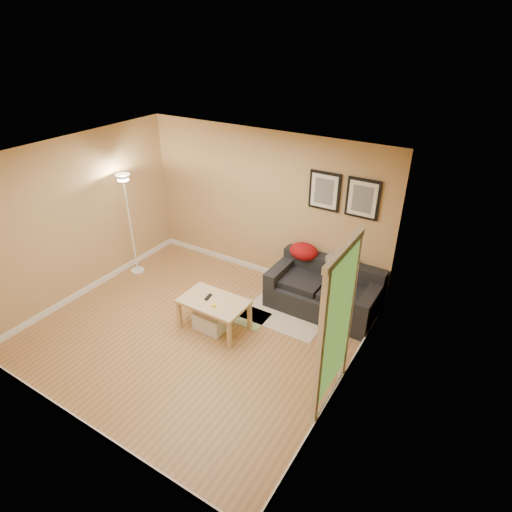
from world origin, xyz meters
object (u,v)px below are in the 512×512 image
at_px(book_stack, 334,339).
at_px(floor_lamp, 131,228).
at_px(sofa, 324,289).
at_px(storage_bin, 211,320).
at_px(side_table, 331,354).
at_px(coffee_table, 214,314).

height_order(book_stack, floor_lamp, floor_lamp).
relative_size(sofa, storage_bin, 3.55).
xyz_separation_m(side_table, book_stack, (0.01, -0.02, 0.28)).
height_order(coffee_table, side_table, coffee_table).
xyz_separation_m(storage_bin, side_table, (1.86, 0.16, 0.10)).
height_order(storage_bin, floor_lamp, floor_lamp).
bearing_deg(side_table, book_stack, -55.89).
height_order(storage_bin, side_table, side_table).
distance_m(side_table, book_stack, 0.29).
height_order(side_table, book_stack, book_stack).
bearing_deg(book_stack, coffee_table, 162.79).
xyz_separation_m(side_table, floor_lamp, (-4.02, 0.46, 0.64)).
bearing_deg(coffee_table, floor_lamp, 173.09).
distance_m(book_stack, floor_lamp, 4.08).
xyz_separation_m(storage_bin, book_stack, (1.87, 0.14, 0.38)).
bearing_deg(storage_bin, floor_lamp, 164.12).
xyz_separation_m(sofa, storage_bin, (-1.22, -1.34, -0.23)).
relative_size(storage_bin, floor_lamp, 0.26).
bearing_deg(side_table, coffee_table, -176.56).
xyz_separation_m(coffee_table, book_stack, (1.84, 0.09, 0.28)).
relative_size(side_table, book_stack, 1.93).
distance_m(sofa, coffee_table, 1.75).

